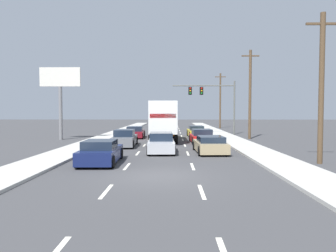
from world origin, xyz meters
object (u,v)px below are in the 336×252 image
car_navy (101,152)px  car_yellow (196,132)px  utility_pole_near (321,86)px  box_truck (163,119)px  car_maroon (135,133)px  car_gray (125,139)px  roadside_billboard (60,88)px  car_silver (161,143)px  car_tan (210,145)px  utility_pole_far (220,100)px  car_red (202,137)px  utility_pole_mid (250,93)px  traffic_signal_mast (209,95)px

car_navy → car_yellow: size_ratio=0.93×
utility_pole_near → box_truck: bearing=125.5°
car_maroon → box_truck: bearing=-50.2°
car_maroon → car_gray: (0.11, -8.05, 0.04)m
car_gray → box_truck: bearing=55.1°
box_truck → car_yellow: 6.36m
car_yellow → roadside_billboard: 15.06m
car_maroon → car_silver: car_silver is taller
car_tan → utility_pole_far: 32.12m
car_maroon → car_yellow: bearing=11.1°
car_maroon → car_gray: 8.05m
car_tan → utility_pole_near: utility_pole_near is taller
car_silver → car_red: bearing=61.2°
car_gray → roadside_billboard: bearing=141.7°
utility_pole_far → car_navy: bearing=-108.6°
car_silver → car_red: 7.10m
car_gray → box_truck: (3.01, 4.30, 1.49)m
car_red → car_yellow: bearing=89.8°
utility_pole_mid → car_navy: bearing=-128.1°
car_tan → traffic_signal_mast: 17.65m
car_maroon → utility_pole_mid: size_ratio=0.46×
car_silver → car_gray: bearing=131.5°
car_gray → roadside_billboard: 10.39m
box_truck → traffic_signal_mast: 10.63m
car_maroon → roadside_billboard: bearing=-162.6°
roadside_billboard → box_truck: bearing=-8.1°
car_yellow → car_tan: 13.31m
traffic_signal_mast → roadside_billboard: 17.29m
car_navy → car_silver: 5.70m
box_truck → car_silver: (0.10, -7.82, -1.49)m
car_silver → car_maroon: bearing=105.5°
utility_pole_far → utility_pole_mid: bearing=-90.2°
car_navy → car_tan: 7.83m
car_navy → box_truck: box_truck is taller
car_red → utility_pole_mid: 8.02m
utility_pole_mid → utility_pole_far: 20.43m
car_navy → car_silver: size_ratio=0.92×
car_gray → car_tan: bearing=-31.3°
car_red → utility_pole_near: (5.41, -10.94, 3.62)m
box_truck → roadside_billboard: size_ratio=1.21×
car_red → car_maroon: bearing=141.2°
car_yellow → utility_pole_far: utility_pole_far is taller
utility_pole_near → utility_pole_far: bearing=89.9°
car_navy → utility_pole_near: 12.52m
utility_pole_near → utility_pole_far: 35.66m
car_red → car_tan: (-0.04, -6.65, -0.02)m
car_maroon → utility_pole_near: bearing=-53.5°
box_truck → car_tan: 9.09m
car_gray → traffic_signal_mast: size_ratio=0.60×
car_tan → utility_pole_mid: (5.41, 10.94, 4.15)m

